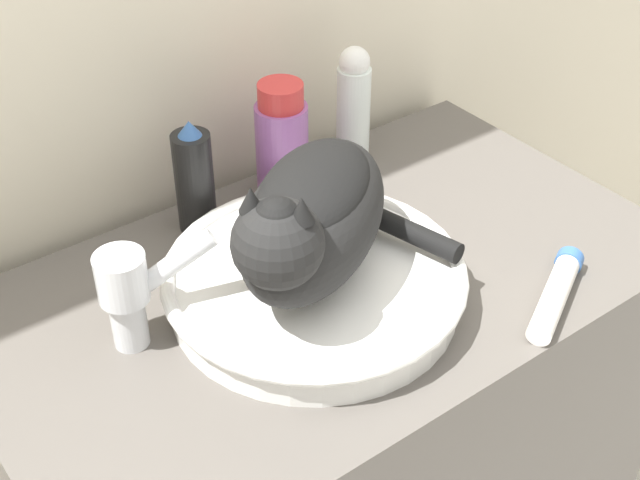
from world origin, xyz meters
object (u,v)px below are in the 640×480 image
Objects in this scene: lotion_bottle_white at (353,108)px; mouthwash_bottle at (282,143)px; cat at (311,216)px; cream_tube at (556,294)px; hairspray_can_black at (194,180)px; faucet at (132,289)px.

mouthwash_bottle is at bearing 180.00° from lotion_bottle_white.
cream_tube is (0.26, -0.18, -0.13)m from cat.
lotion_bottle_white reaches higher than cream_tube.
hairspray_can_black is 0.52m from cream_tube.
cat is 2.28× the size of faucet.
cat is at bearing 144.93° from cream_tube.
faucet is 0.50m from lotion_bottle_white.
faucet is at bearing -160.50° from lotion_bottle_white.
faucet is 0.80× the size of mouthwash_bottle.
hairspray_can_black is at bearing 59.95° from faucet.
faucet is 0.37m from mouthwash_bottle.
cat is at bearing -136.88° from lotion_bottle_white.
lotion_bottle_white is at bearing 89.77° from cream_tube.
cat is 0.25m from hairspray_can_black.
mouthwash_bottle is at bearing -0.00° from hairspray_can_black.
mouthwash_bottle is 0.15m from hairspray_can_black.
mouthwash_bottle is at bearing 44.20° from faucet.
cat is at bearing -3.03° from faucet.
mouthwash_bottle is 1.05× the size of hairspray_can_black.
cream_tube is at bearing -90.23° from lotion_bottle_white.
cat is 1.97× the size of cream_tube.
faucet is at bearing 150.81° from cream_tube.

